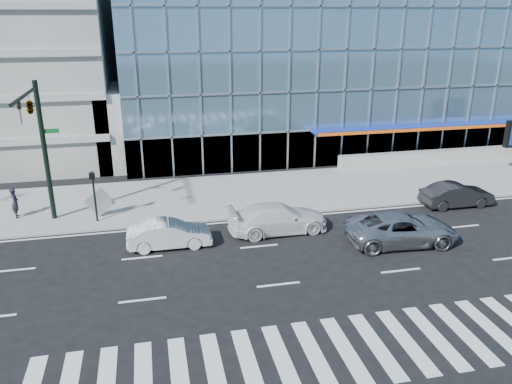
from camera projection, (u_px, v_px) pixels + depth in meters
ground at (259, 246)px, 26.13m from camera, size 160.00×160.00×0.00m
sidewalk at (233, 194)px, 33.46m from camera, size 120.00×8.00×0.15m
theatre_building at (338, 55)px, 50.32m from camera, size 42.00×26.00×15.00m
ramp_block at (138, 125)px, 40.44m from camera, size 6.00×8.00×6.00m
retaining_wall at (510, 152)px, 41.43m from camera, size 30.00×0.80×1.00m
traffic_signal at (35, 122)px, 26.02m from camera, size 1.14×5.74×8.00m
ped_signal_post at (94, 189)px, 28.23m from camera, size 0.30×0.33×3.00m
silver_suv at (402, 229)px, 26.25m from camera, size 6.06×3.12×1.64m
white_suv at (278, 218)px, 27.65m from camera, size 5.68×2.54×1.62m
white_sedan at (169, 234)px, 25.88m from camera, size 4.35×1.55×1.43m
dark_sedan at (457, 195)px, 31.36m from camera, size 4.55×1.60×1.50m
pedestrian at (15, 203)px, 29.21m from camera, size 0.56×0.73×1.80m
tilted_panel at (100, 202)px, 29.28m from camera, size 1.81×0.31×1.82m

